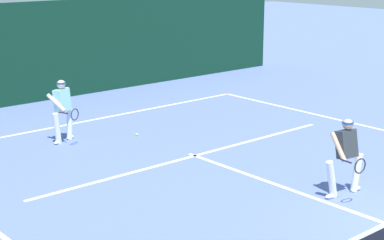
% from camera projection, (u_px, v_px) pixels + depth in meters
% --- Properties ---
extents(court_line_baseline_far, '(10.54, 0.10, 0.01)m').
position_uv_depth(court_line_baseline_far, '(93.00, 120.00, 17.83)').
color(court_line_baseline_far, white).
rests_on(court_line_baseline_far, ground_plane).
extents(court_line_service, '(8.60, 0.10, 0.01)m').
position_uv_depth(court_line_service, '(195.00, 156.00, 14.61)').
color(court_line_service, white).
rests_on(court_line_service, ground_plane).
extents(court_line_centre, '(0.10, 6.40, 0.01)m').
position_uv_depth(court_line_centre, '(295.00, 191.00, 12.40)').
color(court_line_centre, white).
rests_on(court_line_centre, ground_plane).
extents(player_near, '(1.00, 0.82, 1.53)m').
position_uv_depth(player_near, '(346.00, 154.00, 12.01)').
color(player_near, silver).
rests_on(player_near, ground_plane).
extents(player_far, '(0.73, 0.91, 1.57)m').
position_uv_depth(player_far, '(63.00, 108.00, 15.51)').
color(player_far, silver).
rests_on(player_far, ground_plane).
extents(tennis_ball, '(0.07, 0.07, 0.07)m').
position_uv_depth(tennis_ball, '(137.00, 135.00, 16.22)').
color(tennis_ball, '#D1E033').
rests_on(tennis_ball, ground_plane).
extents(back_fence_windscreen, '(20.69, 0.12, 3.16)m').
position_uv_depth(back_fence_windscreen, '(38.00, 52.00, 19.74)').
color(back_fence_windscreen, '#0C2F1F').
rests_on(back_fence_windscreen, ground_plane).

